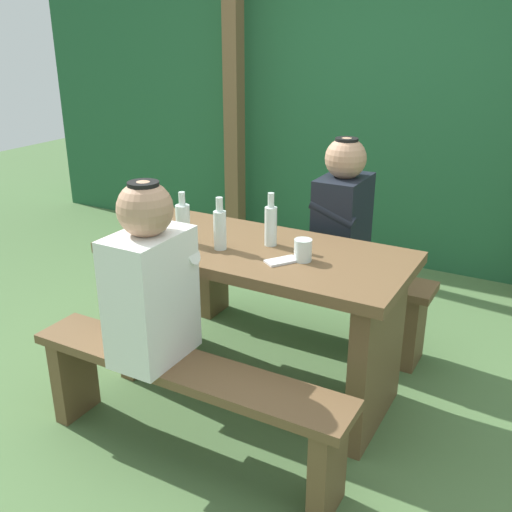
{
  "coord_description": "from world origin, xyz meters",
  "views": [
    {
      "loc": [
        1.21,
        -2.18,
        1.68
      ],
      "look_at": [
        0.0,
        0.0,
        0.7
      ],
      "focal_mm": 41.2,
      "sensor_mm": 36.0,
      "label": 1
    }
  ],
  "objects_px": {
    "bench_near": "(185,391)",
    "cell_phone": "(282,261)",
    "bottle_center": "(271,224)",
    "bench_far": "(307,285)",
    "person_white_shirt": "(151,280)",
    "person_black_coat": "(342,212)",
    "bottle_left": "(220,228)",
    "drinking_glass": "(303,250)",
    "bottle_right": "(183,223)",
    "picnic_table": "(256,295)"
  },
  "relations": [
    {
      "from": "bench_near",
      "to": "bottle_left",
      "type": "distance_m",
      "value": 0.73
    },
    {
      "from": "picnic_table",
      "to": "bottle_right",
      "type": "distance_m",
      "value": 0.48
    },
    {
      "from": "bottle_left",
      "to": "bottle_right",
      "type": "distance_m",
      "value": 0.19
    },
    {
      "from": "picnic_table",
      "to": "drinking_glass",
      "type": "bearing_deg",
      "value": -9.69
    },
    {
      "from": "person_white_shirt",
      "to": "drinking_glass",
      "type": "distance_m",
      "value": 0.67
    },
    {
      "from": "bench_far",
      "to": "person_black_coat",
      "type": "height_order",
      "value": "person_black_coat"
    },
    {
      "from": "picnic_table",
      "to": "drinking_glass",
      "type": "distance_m",
      "value": 0.38
    },
    {
      "from": "person_black_coat",
      "to": "bottle_right",
      "type": "xyz_separation_m",
      "value": [
        -0.51,
        -0.69,
        0.06
      ]
    },
    {
      "from": "cell_phone",
      "to": "bottle_center",
      "type": "bearing_deg",
      "value": 164.84
    },
    {
      "from": "bottle_left",
      "to": "bottle_right",
      "type": "relative_size",
      "value": 0.99
    },
    {
      "from": "bottle_right",
      "to": "bottle_center",
      "type": "bearing_deg",
      "value": 24.82
    },
    {
      "from": "drinking_glass",
      "to": "picnic_table",
      "type": "bearing_deg",
      "value": 170.31
    },
    {
      "from": "bench_near",
      "to": "bottle_right",
      "type": "height_order",
      "value": "bottle_right"
    },
    {
      "from": "bench_far",
      "to": "person_black_coat",
      "type": "distance_m",
      "value": 0.49
    },
    {
      "from": "bottle_left",
      "to": "picnic_table",
      "type": "bearing_deg",
      "value": 35.44
    },
    {
      "from": "bench_near",
      "to": "person_black_coat",
      "type": "bearing_deg",
      "value": 80.81
    },
    {
      "from": "bench_far",
      "to": "bottle_right",
      "type": "bearing_deg",
      "value": -114.78
    },
    {
      "from": "bench_near",
      "to": "bench_far",
      "type": "xyz_separation_m",
      "value": [
        0.0,
        1.17,
        0.0
      ]
    },
    {
      "from": "person_black_coat",
      "to": "drinking_glass",
      "type": "xyz_separation_m",
      "value": [
        0.06,
        -0.63,
        0.01
      ]
    },
    {
      "from": "drinking_glass",
      "to": "bottle_right",
      "type": "height_order",
      "value": "bottle_right"
    },
    {
      "from": "drinking_glass",
      "to": "bottle_left",
      "type": "height_order",
      "value": "bottle_left"
    },
    {
      "from": "bench_far",
      "to": "cell_phone",
      "type": "relative_size",
      "value": 10.0
    },
    {
      "from": "bench_far",
      "to": "bottle_center",
      "type": "bearing_deg",
      "value": -85.26
    },
    {
      "from": "bench_far",
      "to": "bottle_right",
      "type": "relative_size",
      "value": 5.77
    },
    {
      "from": "bench_near",
      "to": "drinking_glass",
      "type": "bearing_deg",
      "value": 65.05
    },
    {
      "from": "bench_near",
      "to": "person_black_coat",
      "type": "relative_size",
      "value": 1.95
    },
    {
      "from": "person_white_shirt",
      "to": "drinking_glass",
      "type": "relative_size",
      "value": 7.5
    },
    {
      "from": "bench_near",
      "to": "person_white_shirt",
      "type": "distance_m",
      "value": 0.48
    },
    {
      "from": "picnic_table",
      "to": "bottle_left",
      "type": "distance_m",
      "value": 0.37
    },
    {
      "from": "bench_far",
      "to": "person_white_shirt",
      "type": "distance_m",
      "value": 1.26
    },
    {
      "from": "bottle_right",
      "to": "bottle_center",
      "type": "distance_m",
      "value": 0.4
    },
    {
      "from": "bench_near",
      "to": "drinking_glass",
      "type": "relative_size",
      "value": 14.59
    },
    {
      "from": "bench_near",
      "to": "person_white_shirt",
      "type": "height_order",
      "value": "person_white_shirt"
    },
    {
      "from": "bench_near",
      "to": "person_white_shirt",
      "type": "bearing_deg",
      "value": 178.61
    },
    {
      "from": "bench_near",
      "to": "bottle_center",
      "type": "height_order",
      "value": "bottle_center"
    },
    {
      "from": "person_white_shirt",
      "to": "bottle_left",
      "type": "relative_size",
      "value": 3.0
    },
    {
      "from": "person_black_coat",
      "to": "cell_phone",
      "type": "relative_size",
      "value": 5.14
    },
    {
      "from": "bench_near",
      "to": "cell_phone",
      "type": "relative_size",
      "value": 10.0
    },
    {
      "from": "picnic_table",
      "to": "bench_near",
      "type": "relative_size",
      "value": 1.0
    },
    {
      "from": "bench_far",
      "to": "bottle_center",
      "type": "distance_m",
      "value": 0.74
    },
    {
      "from": "bottle_right",
      "to": "drinking_glass",
      "type": "bearing_deg",
      "value": 6.61
    },
    {
      "from": "person_black_coat",
      "to": "bottle_center",
      "type": "bearing_deg",
      "value": -105.52
    },
    {
      "from": "bench_far",
      "to": "bottle_center",
      "type": "relative_size",
      "value": 5.68
    },
    {
      "from": "bench_far",
      "to": "picnic_table",
      "type": "bearing_deg",
      "value": -90.0
    },
    {
      "from": "picnic_table",
      "to": "person_white_shirt",
      "type": "bearing_deg",
      "value": -103.22
    },
    {
      "from": "drinking_glass",
      "to": "cell_phone",
      "type": "height_order",
      "value": "drinking_glass"
    },
    {
      "from": "bottle_center",
      "to": "bottle_left",
      "type": "bearing_deg",
      "value": -138.93
    },
    {
      "from": "person_white_shirt",
      "to": "bottle_center",
      "type": "height_order",
      "value": "person_white_shirt"
    },
    {
      "from": "cell_phone",
      "to": "bottle_left",
      "type": "bearing_deg",
      "value": -147.3
    },
    {
      "from": "bench_far",
      "to": "cell_phone",
      "type": "height_order",
      "value": "cell_phone"
    }
  ]
}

